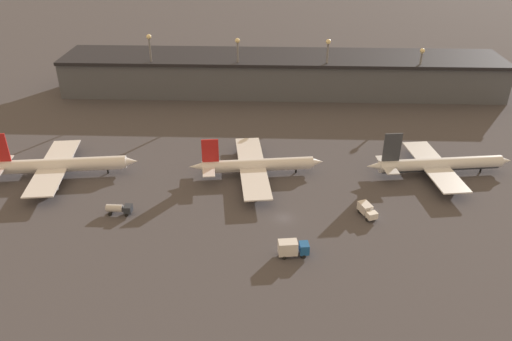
{
  "coord_description": "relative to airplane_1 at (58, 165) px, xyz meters",
  "views": [
    {
      "loc": [
        -2.92,
        -99.26,
        68.31
      ],
      "look_at": [
        -7.08,
        12.54,
        6.0
      ],
      "focal_mm": 35.0,
      "sensor_mm": 36.0,
      "label": 1
    }
  ],
  "objects": [
    {
      "name": "airplane_3",
      "position": [
        104.37,
        4.54,
        -0.1
      ],
      "size": [
        41.39,
        30.05,
        13.07
      ],
      "rotation": [
        0.0,
        0.0,
        0.13
      ],
      "color": "silver",
      "rests_on": "ground"
    },
    {
      "name": "service_vehicle_0",
      "position": [
        21.78,
        -18.16,
        -1.67
      ],
      "size": [
        6.24,
        2.37,
        2.56
      ],
      "rotation": [
        0.0,
        0.0,
        -0.02
      ],
      "color": "#282D38",
      "rests_on": "ground"
    },
    {
      "name": "lamp_post_1",
      "position": [
        45.43,
        60.1,
        11.68
      ],
      "size": [
        1.8,
        1.8,
        23.15
      ],
      "color": "slate",
      "rests_on": "ground"
    },
    {
      "name": "terminal_building",
      "position": [
        61.57,
        69.35,
        4.01
      ],
      "size": [
        166.69,
        24.63,
        14.32
      ],
      "color": "#4C515B",
      "rests_on": "ground"
    },
    {
      "name": "service_vehicle_3",
      "position": [
        63.23,
        -32.61,
        -1.12
      ],
      "size": [
        6.81,
        3.28,
        3.79
      ],
      "rotation": [
        0.0,
        0.0,
        0.13
      ],
      "color": "#195199",
      "rests_on": "ground"
    },
    {
      "name": "service_vehicle_4",
      "position": [
        81.62,
        -16.69,
        -1.56
      ],
      "size": [
        4.44,
        6.3,
        2.88
      ],
      "rotation": [
        0.0,
        0.0,
        -1.18
      ],
      "color": "white",
      "rests_on": "ground"
    },
    {
      "name": "lamp_post_2",
      "position": [
        77.81,
        60.1,
        11.64
      ],
      "size": [
        1.8,
        1.8,
        23.08
      ],
      "color": "slate",
      "rests_on": "ground"
    },
    {
      "name": "ground",
      "position": [
        61.57,
        -18.5,
        -3.2
      ],
      "size": [
        600.0,
        600.0,
        0.0
      ],
      "primitive_type": "plane",
      "color": "#423F44"
    },
    {
      "name": "airplane_1",
      "position": [
        0.0,
        0.0,
        0.0
      ],
      "size": [
        42.66,
        32.87,
        13.31
      ],
      "rotation": [
        0.0,
        0.0,
        0.13
      ],
      "color": "silver",
      "rests_on": "ground"
    },
    {
      "name": "lamp_post_3",
      "position": [
        111.4,
        60.1,
        10.0
      ],
      "size": [
        1.8,
        1.8,
        20.16
      ],
      "color": "slate",
      "rests_on": "ground"
    },
    {
      "name": "lamp_post_0",
      "position": [
        13.56,
        60.1,
        12.28
      ],
      "size": [
        1.8,
        1.8,
        24.23
      ],
      "color": "slate",
      "rests_on": "ground"
    },
    {
      "name": "airplane_2",
      "position": [
        54.09,
        2.53,
        -0.28
      ],
      "size": [
        37.16,
        35.97,
        11.29
      ],
      "rotation": [
        0.0,
        0.0,
        0.13
      ],
      "color": "silver",
      "rests_on": "ground"
    }
  ]
}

